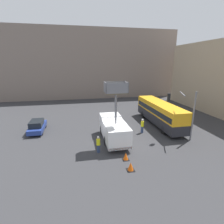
{
  "coord_description": "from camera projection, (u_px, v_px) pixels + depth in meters",
  "views": [
    {
      "loc": [
        -3.32,
        -17.79,
        8.65
      ],
      "look_at": [
        0.53,
        1.26,
        3.16
      ],
      "focal_mm": 28.0,
      "sensor_mm": 36.0,
      "label": 1
    }
  ],
  "objects": [
    {
      "name": "traffic_light_pole",
      "position": [
        184.0,
        108.0,
        19.49
      ],
      "size": [
        2.89,
        2.63,
        5.67
      ],
      "color": "slate",
      "rests_on": "ground_plane"
    },
    {
      "name": "utility_truck",
      "position": [
        114.0,
        128.0,
        19.72
      ],
      "size": [
        2.4,
        6.42,
        6.81
      ],
      "color": "white",
      "rests_on": "ground_plane"
    },
    {
      "name": "road_worker_near_truck",
      "position": [
        98.0,
        144.0,
        17.31
      ],
      "size": [
        0.38,
        0.38,
        1.74
      ],
      "rotation": [
        0.0,
        0.0,
        5.12
      ],
      "color": "navy",
      "rests_on": "ground_plane"
    },
    {
      "name": "traffic_cone_mid_road",
      "position": [
        131.0,
        167.0,
        14.48
      ],
      "size": [
        0.65,
        0.65,
        0.74
      ],
      "color": "black",
      "rests_on": "ground_plane"
    },
    {
      "name": "parked_car_curbside",
      "position": [
        37.0,
        126.0,
        22.56
      ],
      "size": [
        1.71,
        4.3,
        1.54
      ],
      "color": "navy",
      "rests_on": "ground_plane"
    },
    {
      "name": "road_worker_directing",
      "position": [
        142.0,
        126.0,
        22.14
      ],
      "size": [
        0.38,
        0.38,
        1.87
      ],
      "rotation": [
        0.0,
        0.0,
        0.36
      ],
      "color": "navy",
      "rests_on": "ground_plane"
    },
    {
      "name": "city_bus",
      "position": [
        160.0,
        112.0,
        24.93
      ],
      "size": [
        2.42,
        11.25,
        3.22
      ],
      "rotation": [
        0.0,
        0.0,
        1.88
      ],
      "color": "#232328",
      "rests_on": "ground_plane"
    },
    {
      "name": "traffic_cone_near_truck",
      "position": [
        126.0,
        156.0,
        16.08
      ],
      "size": [
        0.61,
        0.61,
        0.7
      ],
      "color": "black",
      "rests_on": "ground_plane"
    },
    {
      "name": "ground_plane",
      "position": [
        110.0,
        142.0,
        19.76
      ],
      "size": [
        120.0,
        120.0,
        0.0
      ],
      "primitive_type": "plane",
      "color": "#333335"
    },
    {
      "name": "building_backdrop_far",
      "position": [
        88.0,
        64.0,
        45.97
      ],
      "size": [
        44.0,
        10.0,
        16.6
      ],
      "color": "gray",
      "rests_on": "ground_plane"
    }
  ]
}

